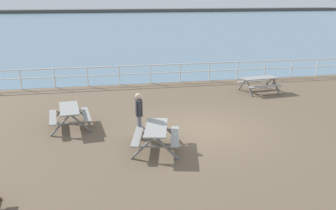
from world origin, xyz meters
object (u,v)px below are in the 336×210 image
(picnic_table_far_left, at_px, (259,81))
(picnic_table_near_right, at_px, (156,132))
(picnic_table_near_left, at_px, (69,113))
(visitor, at_px, (139,113))

(picnic_table_far_left, bearing_deg, picnic_table_near_right, -141.71)
(picnic_table_near_right, relative_size, picnic_table_far_left, 1.08)
(picnic_table_near_left, relative_size, visitor, 1.18)
(picnic_table_near_left, height_order, picnic_table_near_right, same)
(picnic_table_far_left, distance_m, visitor, 8.63)
(picnic_table_near_left, relative_size, picnic_table_near_right, 0.94)
(visitor, bearing_deg, picnic_table_near_left, -33.68)
(picnic_table_near_right, bearing_deg, picnic_table_far_left, -33.60)
(picnic_table_near_right, distance_m, visitor, 1.23)
(picnic_table_near_right, bearing_deg, picnic_table_near_left, 60.09)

